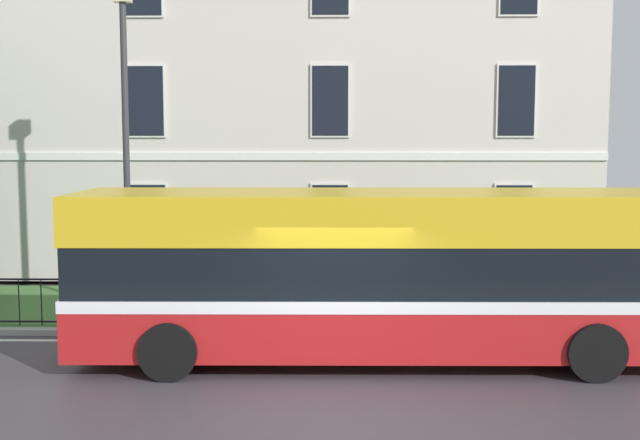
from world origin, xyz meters
The scene contains 6 objects.
ground_plane centered at (0.00, 0.85, -0.02)m, with size 60.00×56.00×0.18m.
georgian_townhouse centered at (-2.53, 13.72, 6.27)m, with size 19.59×8.86×12.22m.
iron_verge_railing centered at (-2.53, 4.40, 0.62)m, with size 17.88×0.04×0.97m.
single_decker_bus centered at (0.76, 2.44, 1.58)m, with size 10.54×2.82×2.98m.
street_lamp_post centered at (-4.47, 5.58, 4.11)m, with size 0.36×0.24×6.99m.
litter_bin centered at (-2.14, 4.81, 0.66)m, with size 0.51×0.51×1.07m.
Camera 1 is at (0.01, -11.15, 3.88)m, focal length 44.03 mm.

